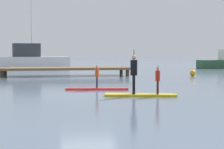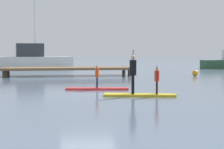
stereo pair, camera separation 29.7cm
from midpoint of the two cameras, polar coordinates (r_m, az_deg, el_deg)
name	(u,v)px [view 2 (the right image)]	position (r m, az deg, el deg)	size (l,w,h in m)	color
ground_plane	(88,94)	(17.77, -3.09, -2.83)	(240.00, 240.00, 0.00)	slate
paddleboard_near	(97,89)	(19.58, -1.77, -2.11)	(3.19, 1.05, 0.10)	red
paddler_child_solo	(97,75)	(19.51, -1.77, -0.12)	(0.23, 0.39, 1.14)	#19194C
paddleboard_far	(140,95)	(16.79, 4.60, -3.02)	(3.15, 1.35, 0.10)	gold
paddler_adult	(133,72)	(16.71, 3.61, 0.44)	(0.36, 0.51, 1.90)	black
paddler_child_front	(157,79)	(16.73, 7.11, -0.63)	(0.25, 0.40, 1.23)	#4C1419
fishing_boat_green_midground	(30,61)	(42.60, -11.73, 1.98)	(9.21, 3.87, 8.15)	silver
floating_dock	(68,69)	(31.08, -6.24, 0.88)	(10.15, 3.10, 0.68)	brown
mooring_buoy_mid	(195,73)	(31.29, 12.39, 0.20)	(0.47, 0.47, 0.47)	orange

